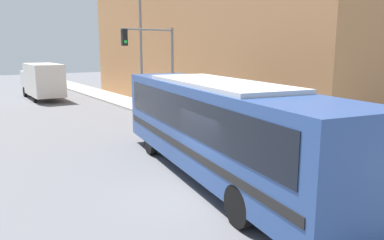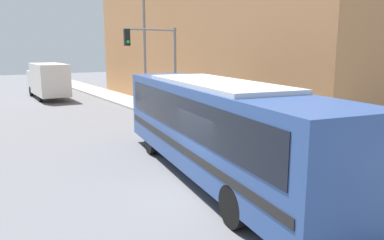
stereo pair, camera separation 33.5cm
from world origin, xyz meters
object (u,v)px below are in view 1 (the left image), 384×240
city_bus (216,123)px  fire_hydrant (238,130)px  traffic_light_pole (156,57)px  delivery_truck (42,80)px  street_lamp (136,37)px  parking_meter (184,108)px  pedestrian_near_corner (185,100)px

city_bus → fire_hydrant: size_ratio=15.02×
city_bus → fire_hydrant: 5.37m
city_bus → traffic_light_pole: (2.91, 9.81, 1.91)m
delivery_truck → street_lamp: size_ratio=0.92×
parking_meter → street_lamp: (-0.14, 6.03, 4.10)m
delivery_truck → fire_hydrant: size_ratio=9.33×
city_bus → pedestrian_near_corner: size_ratio=6.69×
delivery_truck → parking_meter: delivery_truck is taller
parking_meter → fire_hydrant: bearing=-90.0°
fire_hydrant → parking_meter: 4.82m
parking_meter → street_lamp: street_lamp is taller
traffic_light_pole → city_bus: bearing=-106.5°
city_bus → parking_meter: size_ratio=10.43×
street_lamp → fire_hydrant: bearing=-89.3°
delivery_truck → pedestrian_near_corner: delivery_truck is taller
delivery_truck → traffic_light_pole: traffic_light_pole is taller
street_lamp → pedestrian_near_corner: bearing=-71.0°
traffic_light_pole → parking_meter: size_ratio=4.53×
city_bus → traffic_light_pole: traffic_light_pole is taller
delivery_truck → fire_hydrant: (4.42, -20.90, -1.11)m
delivery_truck → pedestrian_near_corner: (5.69, -14.15, -0.57)m
city_bus → pedestrian_near_corner: (5.14, 10.22, -0.82)m
fire_hydrant → parking_meter: size_ratio=0.69×
city_bus → fire_hydrant: bearing=51.0°
parking_meter → pedestrian_near_corner: 2.33m
traffic_light_pole → delivery_truck: bearing=103.4°
parking_meter → pedestrian_near_corner: size_ratio=0.64×
delivery_truck → street_lamp: street_lamp is taller
delivery_truck → street_lamp: bearing=-66.9°
traffic_light_pole → street_lamp: street_lamp is taller
fire_hydrant → street_lamp: size_ratio=0.10×
street_lamp → delivery_truck: bearing=113.1°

